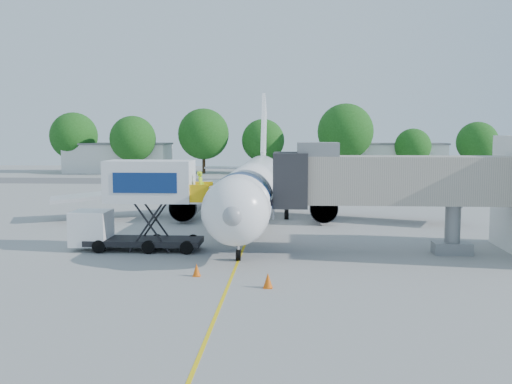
# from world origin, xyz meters

# --- Properties ---
(ground) EXTENTS (160.00, 160.00, 0.00)m
(ground) POSITION_xyz_m (0.00, 0.00, 0.00)
(ground) COLOR #9C9C9A
(ground) RESTS_ON ground
(guidance_line) EXTENTS (0.15, 70.00, 0.01)m
(guidance_line) POSITION_xyz_m (0.00, 0.00, 0.01)
(guidance_line) COLOR yellow
(guidance_line) RESTS_ON ground
(taxiway_strip) EXTENTS (120.00, 10.00, 0.01)m
(taxiway_strip) POSITION_xyz_m (0.00, 42.00, 0.00)
(taxiway_strip) COLOR #59595B
(taxiway_strip) RESTS_ON ground
(aircraft) EXTENTS (34.17, 37.73, 11.35)m
(aircraft) POSITION_xyz_m (0.00, 4.12, 2.95)
(aircraft) COLOR white
(aircraft) RESTS_ON ground
(jet_bridge) EXTENTS (13.90, 3.20, 6.60)m
(jet_bridge) POSITION_xyz_m (7.99, -7.00, 4.34)
(jet_bridge) COLOR #A79E8F
(jet_bridge) RESTS_ON ground
(catering_hiloader) EXTENTS (8.50, 2.44, 5.50)m
(catering_hiloader) POSITION_xyz_m (-6.27, -7.00, 2.76)
(catering_hiloader) COLOR black
(catering_hiloader) RESTS_ON ground
(ground_tug) EXTENTS (3.82, 2.56, 1.40)m
(ground_tug) POSITION_xyz_m (2.89, -18.02, 0.74)
(ground_tug) COLOR silver
(ground_tug) RESTS_ON ground
(safety_cone_a) EXTENTS (0.41, 0.41, 0.64)m
(safety_cone_a) POSITION_xyz_m (-1.77, -13.13, 0.31)
(safety_cone_a) COLOR #E0580B
(safety_cone_a) RESTS_ON ground
(safety_cone_b) EXTENTS (0.45, 0.45, 0.72)m
(safety_cone_b) POSITION_xyz_m (1.89, -15.08, 0.34)
(safety_cone_b) COLOR #E0580B
(safety_cone_b) RESTS_ON ground
(outbuilding_left) EXTENTS (18.40, 8.40, 5.30)m
(outbuilding_left) POSITION_xyz_m (-28.00, 60.00, 2.66)
(outbuilding_left) COLOR silver
(outbuilding_left) RESTS_ON ground
(outbuilding_right) EXTENTS (16.40, 7.40, 5.30)m
(outbuilding_right) POSITION_xyz_m (22.00, 62.00, 2.66)
(outbuilding_right) COLOR silver
(outbuilding_right) RESTS_ON ground
(tree_a) EXTENTS (8.42, 8.42, 10.73)m
(tree_a) POSITION_xyz_m (-35.86, 59.25, 6.52)
(tree_a) COLOR #382314
(tree_a) RESTS_ON ground
(tree_b) EXTENTS (7.84, 7.84, 10.00)m
(tree_b) POSITION_xyz_m (-24.11, 55.57, 6.07)
(tree_b) COLOR #382314
(tree_b) RESTS_ON ground
(tree_c) EXTENTS (8.89, 8.89, 11.34)m
(tree_c) POSITION_xyz_m (-12.32, 58.42, 6.88)
(tree_c) COLOR #382314
(tree_c) RESTS_ON ground
(tree_d) EXTENTS (7.46, 7.46, 9.51)m
(tree_d) POSITION_xyz_m (-1.92, 58.85, 5.77)
(tree_d) COLOR #382314
(tree_d) RESTS_ON ground
(tree_e) EXTENTS (9.45, 9.45, 12.04)m
(tree_e) POSITION_xyz_m (12.15, 56.61, 7.31)
(tree_e) COLOR #382314
(tree_e) RESTS_ON ground
(tree_f) EXTENTS (6.16, 6.16, 7.85)m
(tree_f) POSITION_xyz_m (23.76, 58.13, 4.76)
(tree_f) COLOR #382314
(tree_f) RESTS_ON ground
(tree_g) EXTENTS (7.07, 7.07, 9.01)m
(tree_g) POSITION_xyz_m (35.12, 59.99, 5.47)
(tree_g) COLOR #382314
(tree_g) RESTS_ON ground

